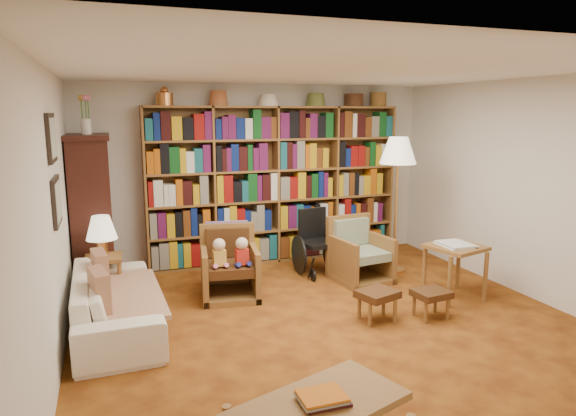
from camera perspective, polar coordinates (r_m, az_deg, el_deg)
name	(u,v)px	position (r m, az deg, el deg)	size (l,w,h in m)	color
floor	(328,322)	(5.40, 4.50, -12.48)	(5.00, 5.00, 0.00)	#955417
ceiling	(332,70)	(4.99, 4.93, 14.98)	(5.00, 5.00, 0.00)	white
wall_back	(259,174)	(7.38, -3.23, 3.85)	(5.00, 5.00, 0.00)	silver
wall_front	(523,279)	(3.01, 24.64, -7.14)	(5.00, 5.00, 0.00)	silver
wall_left	(52,219)	(4.64, -24.77, -1.14)	(5.00, 5.00, 0.00)	silver
wall_right	(531,189)	(6.47, 25.38, 1.89)	(5.00, 5.00, 0.00)	silver
bookshelf	(276,180)	(7.28, -1.33, 3.14)	(3.60, 0.30, 2.42)	brown
curio_cabinet	(92,210)	(6.64, -20.96, -0.18)	(0.50, 0.95, 2.40)	#38150F
framed_pictures	(54,170)	(4.88, -24.54, 3.87)	(0.03, 0.52, 0.97)	black
sofa	(115,301)	(5.40, -18.63, -9.80)	(0.76, 1.95, 0.57)	#F3E5CE
sofa_throw	(121,299)	(5.40, -18.10, -9.60)	(0.78, 1.46, 0.04)	beige
cushion_left	(101,276)	(5.68, -20.11, -7.11)	(0.13, 0.40, 0.40)	maroon
cushion_right	(100,299)	(5.02, -20.17, -9.46)	(0.13, 0.41, 0.41)	maroon
side_table_lamp	(104,268)	(6.16, -19.76, -6.27)	(0.41, 0.41, 0.53)	brown
table_lamp	(101,229)	(6.05, -20.03, -2.21)	(0.34, 0.34, 0.46)	gold
armchair_leather	(228,267)	(6.06, -6.65, -6.48)	(0.74, 0.78, 0.83)	brown
armchair_sage	(358,256)	(6.65, 7.76, -5.28)	(0.73, 0.75, 0.80)	brown
wheelchair	(315,244)	(6.85, 3.07, -4.02)	(0.49, 0.68, 0.85)	black
floor_lamp	(398,156)	(6.85, 12.12, 5.67)	(0.48, 0.48, 1.80)	gold
side_table_papers	(455,254)	(6.18, 18.10, -4.87)	(0.68, 0.68, 0.65)	brown
footstool_a	(377,296)	(5.40, 9.90, -9.63)	(0.46, 0.42, 0.32)	#452312
footstool_b	(431,295)	(5.60, 15.64, -9.34)	(0.38, 0.34, 0.30)	#452312
coffee_table	(317,410)	(3.35, 3.29, -21.48)	(1.23, 0.88, 0.44)	brown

